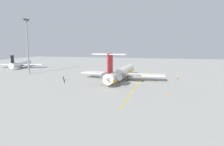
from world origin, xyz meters
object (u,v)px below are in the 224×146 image
at_px(ground_crew_portside, 64,81).
at_px(safety_cone_wingtip, 164,93).
at_px(main_jetliner, 121,73).
at_px(airliner_mid_left, 22,64).
at_px(safety_cone_nose, 169,94).
at_px(light_mast, 28,44).
at_px(ground_crew_near_tail, 63,78).
at_px(ground_crew_near_nose, 178,77).
at_px(safety_cone_tail, 169,74).

bearing_deg(ground_crew_portside, safety_cone_wingtip, 59.38).
relative_size(main_jetliner, airliner_mid_left, 1.43).
distance_m(safety_cone_nose, light_mast, 72.79).
height_order(airliner_mid_left, light_mast, light_mast).
bearing_deg(airliner_mid_left, safety_cone_nose, -135.19).
bearing_deg(ground_crew_near_tail, safety_cone_wingtip, -126.11).
relative_size(main_jetliner, light_mast, 1.49).
height_order(airliner_mid_left, ground_crew_near_nose, airliner_mid_left).
height_order(main_jetliner, airliner_mid_left, main_jetliner).
xyz_separation_m(ground_crew_near_tail, ground_crew_portside, (-5.43, -3.22, -0.10)).
xyz_separation_m(safety_cone_nose, light_mast, (27.06, 66.04, 14.29)).
bearing_deg(safety_cone_tail, safety_cone_nose, 178.00).
bearing_deg(ground_crew_near_nose, safety_cone_tail, 101.50).
bearing_deg(airliner_mid_left, light_mast, -151.54).
relative_size(main_jetliner, safety_cone_tail, 72.26).
distance_m(main_jetliner, ground_crew_near_nose, 24.21).
distance_m(main_jetliner, light_mast, 49.43).
relative_size(ground_crew_near_nose, ground_crew_portside, 1.02).
height_order(main_jetliner, safety_cone_wingtip, main_jetliner).
distance_m(ground_crew_near_nose, light_mast, 71.71).
bearing_deg(ground_crew_near_tail, ground_crew_portside, -166.89).
bearing_deg(safety_cone_wingtip, ground_crew_near_nose, -11.74).
relative_size(safety_cone_nose, light_mast, 0.02).
xyz_separation_m(airliner_mid_left, ground_crew_near_nose, (-21.53, -92.77, -1.41)).
xyz_separation_m(ground_crew_near_nose, ground_crew_near_tail, (-14.02, 45.26, 0.08)).
bearing_deg(safety_cone_nose, airliner_mid_left, 60.44).
bearing_deg(main_jetliner, airliner_mid_left, 70.59).
distance_m(main_jetliner, safety_cone_wingtip, 25.96).
bearing_deg(main_jetliner, ground_crew_near_tail, 108.45).
relative_size(ground_crew_portside, safety_cone_tail, 3.01).
bearing_deg(safety_cone_wingtip, ground_crew_portside, 77.78).
xyz_separation_m(safety_cone_wingtip, safety_cone_tail, (40.63, -2.77, 0.00)).
bearing_deg(light_mast, safety_cone_nose, -112.28).
bearing_deg(safety_cone_nose, ground_crew_near_nose, -8.69).
bearing_deg(safety_cone_wingtip, safety_cone_tail, -3.90).
bearing_deg(light_mast, ground_crew_near_tail, -116.39).
relative_size(main_jetliner, safety_cone_wingtip, 72.26).
xyz_separation_m(airliner_mid_left, ground_crew_portside, (-40.99, -50.73, -1.43)).
xyz_separation_m(main_jetliner, safety_cone_nose, (-20.61, -18.38, -2.88)).
height_order(safety_cone_tail, light_mast, light_mast).
relative_size(airliner_mid_left, safety_cone_nose, 50.61).
relative_size(safety_cone_tail, light_mast, 0.02).
relative_size(ground_crew_near_tail, safety_cone_tail, 3.30).
height_order(ground_crew_near_nose, safety_cone_nose, ground_crew_near_nose).
distance_m(ground_crew_near_tail, light_mast, 31.13).
relative_size(main_jetliner, safety_cone_nose, 72.26).
relative_size(ground_crew_near_tail, light_mast, 0.07).
height_order(safety_cone_nose, safety_cone_wingtip, same).
bearing_deg(ground_crew_portside, light_mast, -140.68).
xyz_separation_m(airliner_mid_left, safety_cone_nose, (-50.13, -88.40, -2.21)).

